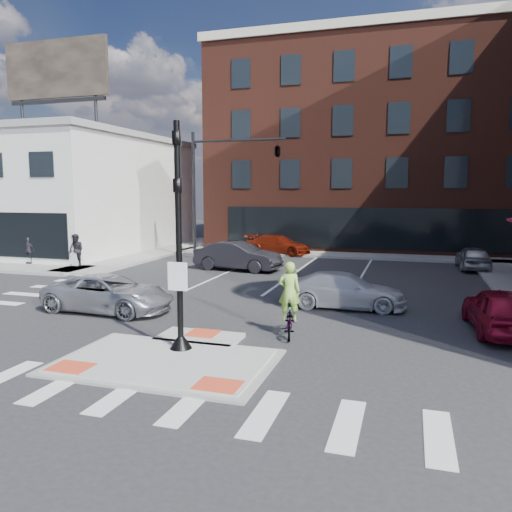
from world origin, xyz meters
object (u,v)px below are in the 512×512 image
(bg_car_silver, at_px, (473,258))
(pedestrian_b, at_px, (29,250))
(cyclist, at_px, (289,311))
(pedestrian_a, at_px, (76,250))
(bg_car_dark, at_px, (238,256))
(bg_car_red, at_px, (278,245))
(white_pickup, at_px, (344,290))
(silver_suv, at_px, (109,293))
(red_sedan, at_px, (500,310))

(bg_car_silver, xyz_separation_m, pedestrian_b, (-24.40, -6.28, 0.27))
(cyclist, distance_m, pedestrian_a, 17.10)
(bg_car_dark, xyz_separation_m, pedestrian_a, (-8.78, -2.20, 0.27))
(bg_car_red, xyz_separation_m, cyclist, (5.26, -18.70, 0.10))
(pedestrian_a, bearing_deg, bg_car_red, 54.79)
(bg_car_silver, bearing_deg, white_pickup, 61.55)
(bg_car_red, height_order, pedestrian_b, pedestrian_b)
(bg_car_red, bearing_deg, bg_car_dark, -171.82)
(white_pickup, xyz_separation_m, bg_car_silver, (5.64, 11.28, 0.00))
(bg_car_dark, height_order, cyclist, cyclist)
(bg_car_red, bearing_deg, white_pickup, -145.22)
(pedestrian_a, bearing_deg, cyclist, -23.83)
(bg_car_red, relative_size, pedestrian_a, 2.53)
(cyclist, relative_size, pedestrian_b, 1.46)
(pedestrian_b, bearing_deg, bg_car_silver, 22.56)
(pedestrian_b, bearing_deg, bg_car_dark, 18.51)
(bg_car_red, bearing_deg, silver_suv, -174.28)
(silver_suv, height_order, pedestrian_b, pedestrian_b)
(bg_car_silver, bearing_deg, bg_car_dark, 16.36)
(white_pickup, relative_size, pedestrian_a, 2.49)
(bg_car_silver, height_order, pedestrian_a, pedestrian_a)
(white_pickup, xyz_separation_m, pedestrian_b, (-18.75, 5.00, 0.27))
(silver_suv, height_order, white_pickup, silver_suv)
(silver_suv, distance_m, white_pickup, 8.61)
(red_sedan, xyz_separation_m, bg_car_dark, (-11.72, 9.15, 0.08))
(bg_car_silver, height_order, cyclist, cyclist)
(silver_suv, relative_size, bg_car_silver, 1.23)
(silver_suv, bearing_deg, pedestrian_b, 55.22)
(white_pickup, distance_m, pedestrian_b, 19.41)
(silver_suv, relative_size, white_pickup, 1.06)
(red_sedan, distance_m, pedestrian_a, 21.65)
(bg_car_red, bearing_deg, cyclist, -153.23)
(bg_car_dark, distance_m, pedestrian_b, 12.22)
(bg_car_silver, relative_size, cyclist, 1.71)
(cyclist, height_order, pedestrian_b, cyclist)
(white_pickup, height_order, pedestrian_b, pedestrian_b)
(bg_car_silver, xyz_separation_m, bg_car_red, (-12.01, 3.22, 0.01))
(red_sedan, bearing_deg, pedestrian_a, -23.25)
(bg_car_dark, bearing_deg, silver_suv, 179.82)
(red_sedan, height_order, cyclist, cyclist)
(bg_car_silver, relative_size, pedestrian_b, 2.50)
(red_sedan, bearing_deg, white_pickup, -25.89)
(silver_suv, distance_m, bg_car_dark, 10.42)
(bg_car_red, bearing_deg, pedestrian_b, 138.56)
(cyclist, bearing_deg, white_pickup, -117.74)
(cyclist, xyz_separation_m, pedestrian_b, (-17.64, 9.20, 0.16))
(pedestrian_a, distance_m, pedestrian_b, 3.24)
(cyclist, bearing_deg, pedestrian_a, -45.48)
(silver_suv, height_order, bg_car_dark, bg_car_dark)
(cyclist, distance_m, pedestrian_b, 19.90)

